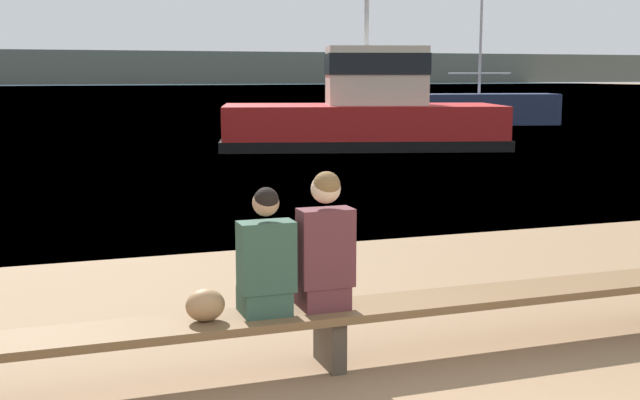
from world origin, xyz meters
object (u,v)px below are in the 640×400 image
at_px(bench_main, 330,318).
at_px(tugboat_red, 365,116).
at_px(person_right, 325,246).
at_px(shopping_bag, 205,305).
at_px(person_left, 266,260).
at_px(moored_sailboat, 485,108).

distance_m(bench_main, tugboat_red, 18.75).
height_order(person_right, shopping_bag, person_right).
relative_size(person_left, moored_sailboat, 0.11).
xyz_separation_m(tugboat_red, moored_sailboat, (9.44, 8.78, -0.25)).
height_order(bench_main, person_left, person_left).
height_order(tugboat_red, moored_sailboat, moored_sailboat).
relative_size(person_right, shopping_bag, 3.70).
height_order(bench_main, shopping_bag, shopping_bag).
bearing_deg(person_left, bench_main, 0.16).
bearing_deg(shopping_bag, tugboat_red, 64.17).
bearing_deg(tugboat_red, shopping_bag, 169.65).
bearing_deg(person_left, moored_sailboat, 56.34).
relative_size(bench_main, moored_sailboat, 0.78).
distance_m(person_right, tugboat_red, 18.76).
bearing_deg(bench_main, tugboat_red, 66.83).
relative_size(person_right, tugboat_red, 0.12).
distance_m(bench_main, person_left, 0.72).
bearing_deg(bench_main, person_right, -173.75).
height_order(person_right, moored_sailboat, moored_sailboat).
distance_m(shopping_bag, tugboat_red, 19.15).
relative_size(bench_main, person_left, 7.44).
bearing_deg(person_right, tugboat_red, 66.72).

